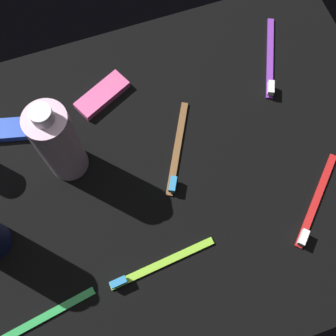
{
  "coord_description": "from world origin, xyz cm",
  "views": [
    {
      "loc": [
        8.13,
        23.64,
        70.51
      ],
      "look_at": [
        0.0,
        0.0,
        3.0
      ],
      "focal_mm": 46.08,
      "sensor_mm": 36.0,
      "label": 1
    }
  ],
  "objects_px": {
    "toothbrush_brown": "(176,153)",
    "snack_bar_blue": "(20,129)",
    "bodywash_bottle": "(58,143)",
    "toothbrush_red": "(315,205)",
    "toothbrush_purple": "(270,61)",
    "toothbrush_green": "(33,323)",
    "toothbrush_lime": "(156,266)",
    "snack_bar_pink": "(102,95)"
  },
  "relations": [
    {
      "from": "toothbrush_brown",
      "to": "snack_bar_blue",
      "type": "height_order",
      "value": "toothbrush_brown"
    },
    {
      "from": "bodywash_bottle",
      "to": "toothbrush_brown",
      "type": "bearing_deg",
      "value": 166.43
    },
    {
      "from": "toothbrush_red",
      "to": "snack_bar_blue",
      "type": "height_order",
      "value": "toothbrush_red"
    },
    {
      "from": "toothbrush_purple",
      "to": "toothbrush_red",
      "type": "bearing_deg",
      "value": 81.31
    },
    {
      "from": "bodywash_bottle",
      "to": "toothbrush_green",
      "type": "distance_m",
      "value": 0.28
    },
    {
      "from": "toothbrush_purple",
      "to": "snack_bar_blue",
      "type": "relative_size",
      "value": 1.62
    },
    {
      "from": "bodywash_bottle",
      "to": "toothbrush_purple",
      "type": "xyz_separation_m",
      "value": [
        -0.41,
        -0.08,
        -0.08
      ]
    },
    {
      "from": "bodywash_bottle",
      "to": "toothbrush_brown",
      "type": "xyz_separation_m",
      "value": [
        -0.18,
        0.04,
        -0.08
      ]
    },
    {
      "from": "bodywash_bottle",
      "to": "toothbrush_red",
      "type": "relative_size",
      "value": 1.42
    },
    {
      "from": "snack_bar_blue",
      "to": "toothbrush_lime",
      "type": "bearing_deg",
      "value": 130.39
    },
    {
      "from": "toothbrush_brown",
      "to": "snack_bar_pink",
      "type": "bearing_deg",
      "value": -58.93
    },
    {
      "from": "toothbrush_lime",
      "to": "toothbrush_red",
      "type": "bearing_deg",
      "value": -178.16
    },
    {
      "from": "toothbrush_green",
      "to": "toothbrush_brown",
      "type": "bearing_deg",
      "value": -147.09
    },
    {
      "from": "toothbrush_brown",
      "to": "toothbrush_red",
      "type": "height_order",
      "value": "same"
    },
    {
      "from": "snack_bar_pink",
      "to": "toothbrush_brown",
      "type": "bearing_deg",
      "value": 95.31
    },
    {
      "from": "toothbrush_green",
      "to": "toothbrush_red",
      "type": "bearing_deg",
      "value": -176.59
    },
    {
      "from": "toothbrush_brown",
      "to": "toothbrush_lime",
      "type": "distance_m",
      "value": 0.2
    },
    {
      "from": "toothbrush_red",
      "to": "toothbrush_lime",
      "type": "xyz_separation_m",
      "value": [
        0.28,
        0.01,
        0.0
      ]
    },
    {
      "from": "toothbrush_purple",
      "to": "toothbrush_lime",
      "type": "xyz_separation_m",
      "value": [
        0.33,
        0.29,
        0.0
      ]
    },
    {
      "from": "snack_bar_pink",
      "to": "snack_bar_blue",
      "type": "distance_m",
      "value": 0.16
    },
    {
      "from": "toothbrush_red",
      "to": "toothbrush_green",
      "type": "relative_size",
      "value": 0.76
    },
    {
      "from": "toothbrush_green",
      "to": "toothbrush_lime",
      "type": "relative_size",
      "value": 1.0
    },
    {
      "from": "toothbrush_brown",
      "to": "toothbrush_red",
      "type": "bearing_deg",
      "value": 138.81
    },
    {
      "from": "toothbrush_purple",
      "to": "bodywash_bottle",
      "type": "bearing_deg",
      "value": 10.32
    },
    {
      "from": "toothbrush_brown",
      "to": "toothbrush_red",
      "type": "xyz_separation_m",
      "value": [
        -0.19,
        0.17,
        0.0
      ]
    },
    {
      "from": "toothbrush_green",
      "to": "snack_bar_blue",
      "type": "distance_m",
      "value": 0.33
    },
    {
      "from": "bodywash_bottle",
      "to": "toothbrush_red",
      "type": "height_order",
      "value": "bodywash_bottle"
    },
    {
      "from": "toothbrush_lime",
      "to": "snack_bar_blue",
      "type": "distance_m",
      "value": 0.34
    },
    {
      "from": "toothbrush_green",
      "to": "bodywash_bottle",
      "type": "bearing_deg",
      "value": -116.33
    },
    {
      "from": "bodywash_bottle",
      "to": "toothbrush_lime",
      "type": "bearing_deg",
      "value": 111.62
    },
    {
      "from": "toothbrush_brown",
      "to": "snack_bar_blue",
      "type": "xyz_separation_m",
      "value": [
        0.25,
        -0.13,
        0.0
      ]
    },
    {
      "from": "bodywash_bottle",
      "to": "snack_bar_blue",
      "type": "height_order",
      "value": "bodywash_bottle"
    },
    {
      "from": "toothbrush_green",
      "to": "toothbrush_lime",
      "type": "xyz_separation_m",
      "value": [
        -0.2,
        -0.02,
        0.0
      ]
    },
    {
      "from": "snack_bar_blue",
      "to": "toothbrush_purple",
      "type": "bearing_deg",
      "value": -167.83
    },
    {
      "from": "toothbrush_purple",
      "to": "snack_bar_pink",
      "type": "height_order",
      "value": "toothbrush_purple"
    },
    {
      "from": "toothbrush_red",
      "to": "toothbrush_green",
      "type": "bearing_deg",
      "value": 3.41
    },
    {
      "from": "bodywash_bottle",
      "to": "snack_bar_pink",
      "type": "bearing_deg",
      "value": -129.94
    },
    {
      "from": "toothbrush_red",
      "to": "bodywash_bottle",
      "type": "bearing_deg",
      "value": -29.41
    },
    {
      "from": "toothbrush_brown",
      "to": "snack_bar_blue",
      "type": "distance_m",
      "value": 0.28
    },
    {
      "from": "snack_bar_blue",
      "to": "bodywash_bottle",
      "type": "bearing_deg",
      "value": 140.62
    },
    {
      "from": "snack_bar_pink",
      "to": "snack_bar_blue",
      "type": "height_order",
      "value": "same"
    },
    {
      "from": "bodywash_bottle",
      "to": "toothbrush_brown",
      "type": "distance_m",
      "value": 0.2
    }
  ]
}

